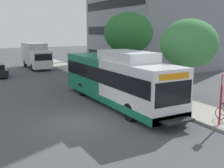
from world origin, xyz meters
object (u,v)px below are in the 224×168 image
object	(u,v)px
street_tree_near_stop	(189,44)
box_truck_background	(36,55)
transit_bus	(116,79)
bus_stop_sign_pole	(221,96)
street_tree_mid_block	(128,33)

from	to	relation	value
street_tree_near_stop	box_truck_background	world-z (taller)	street_tree_near_stop
transit_bus	bus_stop_sign_pole	xyz separation A→B (m)	(2.36, -6.60, -0.05)
transit_bus	box_truck_background	size ratio (longest dim) A/B	1.75
transit_bus	bus_stop_sign_pole	bearing A→B (deg)	-70.33
transit_bus	street_tree_mid_block	distance (m)	7.30
street_tree_mid_block	box_truck_background	size ratio (longest dim) A/B	0.91
street_tree_near_stop	box_truck_background	bearing A→B (deg)	102.16
street_tree_near_stop	box_truck_background	distance (m)	23.09
box_truck_background	street_tree_mid_block	bearing A→B (deg)	-73.60
transit_bus	street_tree_near_stop	distance (m)	5.43
bus_stop_sign_pole	box_truck_background	xyz separation A→B (m)	(-2.68, 27.15, 0.09)
street_tree_mid_block	street_tree_near_stop	bearing A→B (deg)	-87.42
street_tree_mid_block	box_truck_background	world-z (taller)	street_tree_mid_block
transit_bus	bus_stop_sign_pole	size ratio (longest dim) A/B	4.71
bus_stop_sign_pole	street_tree_near_stop	world-z (taller)	street_tree_near_stop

